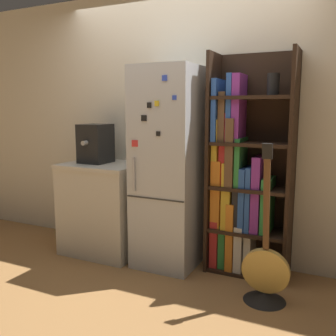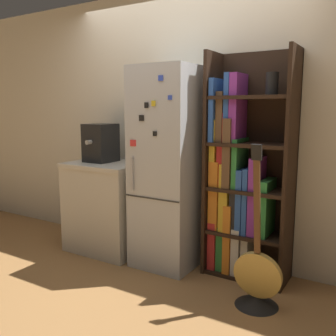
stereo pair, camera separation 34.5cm
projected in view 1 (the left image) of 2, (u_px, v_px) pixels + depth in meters
ground_plane at (162, 268)px, 3.46m from camera, size 16.00×16.00×0.00m
wall_back at (183, 125)px, 3.68m from camera, size 8.00×0.05×2.60m
refrigerator at (169, 168)px, 3.45m from camera, size 0.56×0.61×1.83m
bookshelf at (242, 178)px, 3.31m from camera, size 0.71×0.37×1.94m
kitchen_counter at (105, 207)px, 3.82m from camera, size 0.78×0.64×0.92m
espresso_machine at (96, 143)px, 3.77m from camera, size 0.27×0.35×0.39m
guitar at (265, 280)px, 2.84m from camera, size 0.36×0.33×1.22m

